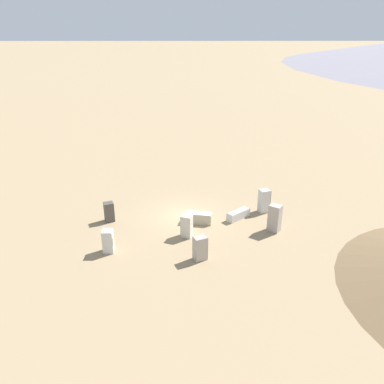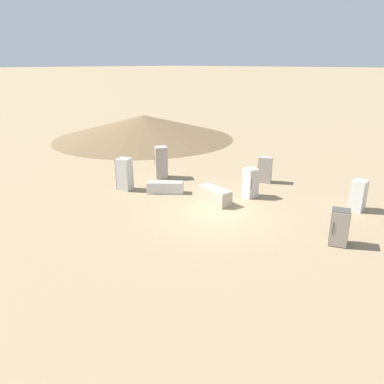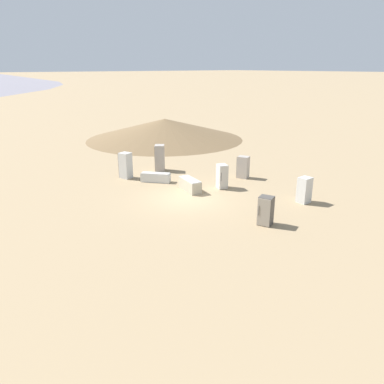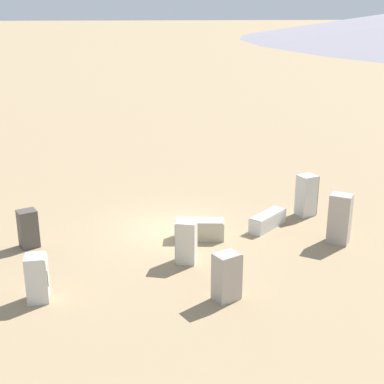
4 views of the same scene
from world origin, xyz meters
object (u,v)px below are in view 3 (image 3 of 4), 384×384
Objects in this scene: discarded_fridge_4 at (266,211)px; discarded_fridge_7 at (160,158)px; discarded_fridge_1 at (156,177)px; discarded_fridge_2 at (126,165)px; discarded_fridge_5 at (190,185)px; discarded_fridge_0 at (304,190)px; discarded_fridge_3 at (222,176)px; discarded_fridge_6 at (243,167)px.

discarded_fridge_7 reaches higher than discarded_fridge_4.
discarded_fridge_1 is 2.88m from discarded_fridge_7.
discarded_fridge_2 is at bearing -14.95° from discarded_fridge_4.
discarded_fridge_0 is at bearing 134.48° from discarded_fridge_5.
discarded_fridge_0 is 0.97× the size of discarded_fridge_3.
discarded_fridge_4 is (9.11, 0.25, 0.40)m from discarded_fridge_1.
discarded_fridge_0 is 0.77× the size of discarded_fridge_7.
discarded_fridge_1 is 2.34m from discarded_fridge_2.
discarded_fridge_6 reaches higher than discarded_fridge_4.
discarded_fridge_0 is at bearing 76.22° from discarded_fridge_1.
discarded_fridge_7 is at bearing -15.31° from discarded_fridge_2.
discarded_fridge_7 reaches higher than discarded_fridge_5.
discarded_fridge_2 is 0.93× the size of discarded_fridge_7.
discarded_fridge_0 is at bearing 131.03° from discarded_fridge_3.
discarded_fridge_4 is (0.71, -4.02, -0.02)m from discarded_fridge_0.
discarded_fridge_6 is 0.79× the size of discarded_fridge_7.
discarded_fridge_1 is at bearing -35.51° from discarded_fridge_3.
discarded_fridge_7 reaches higher than discarded_fridge_3.
discarded_fridge_3 is 2.08m from discarded_fridge_5.
discarded_fridge_0 is 10.84m from discarded_fridge_7.
discarded_fridge_3 is at bearing 167.63° from discarded_fridge_5.
discarded_fridge_4 is 0.95× the size of discarded_fridge_6.
discarded_fridge_4 is 0.75× the size of discarded_fridge_7.
discarded_fridge_7 is (-5.84, -0.69, 0.19)m from discarded_fridge_3.
discarded_fridge_3 reaches higher than discarded_fridge_4.
discarded_fridge_1 is 1.21× the size of discarded_fridge_3.
discarded_fridge_7 reaches higher than discarded_fridge_0.
discarded_fridge_4 is 0.73× the size of discarded_fridge_5.
discarded_fridge_0 is 0.75× the size of discarded_fridge_5.
discarded_fridge_3 is at bearing 83.38° from discarded_fridge_1.
discarded_fridge_0 reaches higher than discarded_fridge_5.
discarded_fridge_7 is at bearing 103.05° from discarded_fridge_0.
discarded_fridge_2 is 6.70m from discarded_fridge_3.
discarded_fridge_6 reaches higher than discarded_fridge_1.
discarded_fridge_2 reaches higher than discarded_fridge_6.
discarded_fridge_2 is 7.91m from discarded_fridge_6.
discarded_fridge_0 is 11.69m from discarded_fridge_2.
discarded_fridge_4 is 11.38m from discarded_fridge_7.
discarded_fridge_1 is 1.05× the size of discarded_fridge_2.
discarded_fridge_5 is at bearing 61.25° from discarded_fridge_1.
discarded_fridge_5 is (4.86, 1.68, -0.50)m from discarded_fridge_2.
discarded_fridge_4 is (5.43, -2.24, -0.05)m from discarded_fridge_3.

